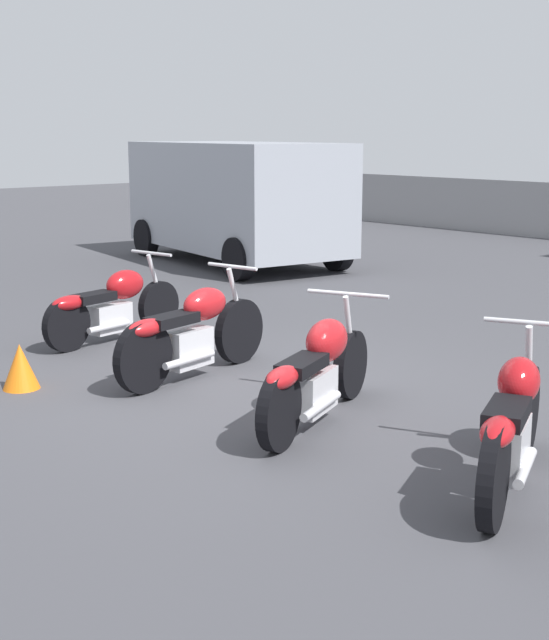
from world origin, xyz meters
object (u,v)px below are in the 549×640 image
motorcycle_slot_1 (192,332)px  parked_van (236,197)px  motorcycle_slot_3 (512,427)px  motorcycle_slot_0 (113,305)px  traffic_cone_far (20,366)px  motorcycle_slot_2 (317,371)px

motorcycle_slot_1 → parked_van: bearing=126.3°
motorcycle_slot_3 → parked_van: (-9.39, 5.24, 0.76)m
motorcycle_slot_1 → motorcycle_slot_3: motorcycle_slot_1 is taller
motorcycle_slot_0 → traffic_cone_far: (1.13, -1.68, -0.20)m
parked_van → traffic_cone_far: parked_van is taller
motorcycle_slot_0 → motorcycle_slot_1: size_ratio=0.98×
motorcycle_slot_1 → traffic_cone_far: motorcycle_slot_1 is taller
motorcycle_slot_2 → motorcycle_slot_3: (1.85, -0.01, 0.00)m
traffic_cone_far → parked_van: bearing=127.1°
motorcycle_slot_2 → traffic_cone_far: size_ratio=4.65×
parked_van → traffic_cone_far: bearing=-134.0°
motorcycle_slot_0 → motorcycle_slot_2: motorcycle_slot_2 is taller
motorcycle_slot_1 → parked_van: (-5.75, 5.19, 0.75)m
motorcycle_slot_2 → traffic_cone_far: 2.88m
motorcycle_slot_0 → motorcycle_slot_1: bearing=-18.5°
motorcycle_slot_0 → parked_van: (-3.88, 4.93, 0.78)m
motorcycle_slot_0 → parked_van: 6.32m
motorcycle_slot_0 → motorcycle_slot_1: 1.89m
motorcycle_slot_2 → parked_van: parked_van is taller
motorcycle_slot_1 → parked_van: parked_van is taller
traffic_cone_far → motorcycle_slot_0: bearing=124.0°
motorcycle_slot_3 → parked_van: bearing=125.4°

